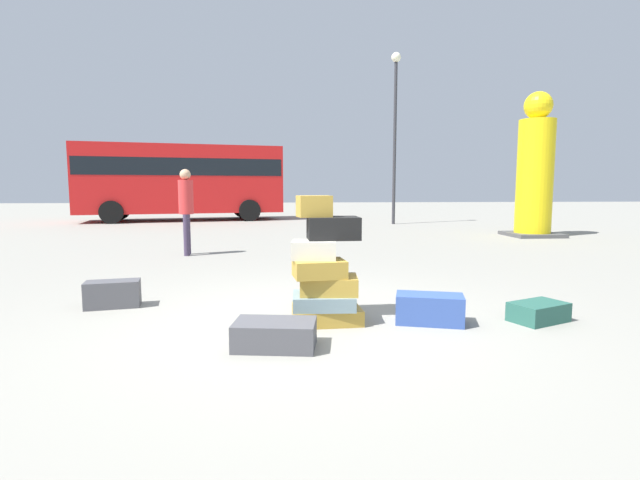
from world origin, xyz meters
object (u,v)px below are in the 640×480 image
suitcase_navy_left_side (429,309)px  suitcase_charcoal_white_trunk (275,334)px  yellow_dummy_statue (535,173)px  parked_bus (182,177)px  suitcase_tower (325,272)px  suitcase_charcoal_right_side (113,294)px  person_bearded_onlooker (186,204)px  suitcase_teal_foreground_near (538,312)px  lamp_post (395,114)px

suitcase_navy_left_side → suitcase_charcoal_white_trunk: bearing=-142.7°
suitcase_charcoal_white_trunk → yellow_dummy_statue: (7.30, 8.96, 1.70)m
suitcase_navy_left_side → parked_bus: bearing=125.8°
suitcase_tower → suitcase_charcoal_right_side: bearing=162.2°
person_bearded_onlooker → yellow_dummy_statue: yellow_dummy_statue is taller
suitcase_tower → person_bearded_onlooker: (-2.40, 5.07, 0.53)m
suitcase_charcoal_white_trunk → person_bearded_onlooker: bearing=116.0°
suitcase_teal_foreground_near → suitcase_charcoal_right_side: size_ratio=0.95×
suitcase_tower → suitcase_teal_foreground_near: size_ratio=2.29×
person_bearded_onlooker → suitcase_teal_foreground_near: bearing=36.5°
suitcase_charcoal_right_side → suitcase_navy_left_side: 3.62m
person_bearded_onlooker → parked_bus: bearing=-172.9°
suitcase_navy_left_side → lamp_post: 14.08m
suitcase_tower → suitcase_charcoal_white_trunk: size_ratio=1.86×
yellow_dummy_statue → suitcase_teal_foreground_near: bearing=-118.6°
suitcase_teal_foreground_near → suitcase_navy_left_side: bearing=155.5°
suitcase_charcoal_right_side → suitcase_navy_left_side: bearing=-25.8°
suitcase_charcoal_white_trunk → suitcase_tower: bearing=65.0°
suitcase_navy_left_side → lamp_post: (2.81, 13.20, 4.01)m
suitcase_teal_foreground_near → parked_bus: parked_bus is taller
suitcase_charcoal_white_trunk → lamp_post: (4.39, 13.82, 4.04)m
suitcase_charcoal_white_trunk → lamp_post: 15.05m
person_bearded_onlooker → parked_bus: (-2.26, 10.72, 0.77)m
suitcase_navy_left_side → person_bearded_onlooker: size_ratio=0.38×
lamp_post → suitcase_charcoal_white_trunk: bearing=-107.6°
yellow_dummy_statue → lamp_post: lamp_post is taller
suitcase_tower → yellow_dummy_statue: bearing=50.3°
lamp_post → suitcase_charcoal_right_side: bearing=-117.2°
person_bearded_onlooker → yellow_dummy_statue: 9.73m
suitcase_charcoal_white_trunk → yellow_dummy_statue: size_ratio=0.17×
parked_bus → suitcase_tower: bearing=-85.1°
suitcase_tower → suitcase_charcoal_right_side: 2.57m
lamp_post → suitcase_teal_foreground_near: bearing=-97.1°
suitcase_navy_left_side → parked_bus: parked_bus is taller
suitcase_charcoal_white_trunk → yellow_dummy_statue: 11.68m
suitcase_charcoal_right_side → suitcase_navy_left_side: suitcase_charcoal_right_side is taller
suitcase_tower → yellow_dummy_statue: (6.79, 8.18, 1.29)m
yellow_dummy_statue → suitcase_charcoal_right_side: bearing=-141.2°
suitcase_tower → suitcase_charcoal_white_trunk: bearing=-123.1°
suitcase_teal_foreground_near → lamp_post: 13.93m
suitcase_teal_foreground_near → suitcase_charcoal_right_side: bearing=145.1°
suitcase_tower → yellow_dummy_statue: 10.71m
person_bearded_onlooker → lamp_post: size_ratio=0.28×
suitcase_charcoal_white_trunk → person_bearded_onlooker: (-1.89, 5.86, 0.94)m
suitcase_charcoal_right_side → lamp_post: (6.30, 12.25, 4.00)m
yellow_dummy_statue → suitcase_tower: bearing=-129.7°
suitcase_teal_foreground_near → suitcase_charcoal_right_side: (-4.66, 0.97, 0.06)m
parked_bus → lamp_post: size_ratio=1.34×
suitcase_teal_foreground_near → suitcase_charcoal_white_trunk: size_ratio=0.81×
person_bearded_onlooker → parked_bus: 10.98m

